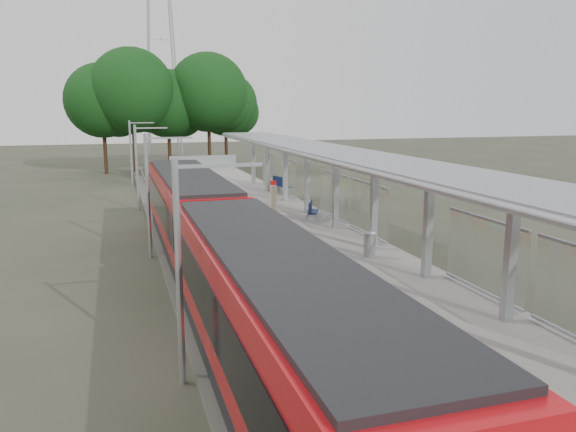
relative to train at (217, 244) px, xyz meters
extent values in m
cube|color=#59544C|center=(0.00, 7.76, -1.93)|extent=(3.00, 70.00, 0.24)
cube|color=gray|center=(4.50, 7.76, -1.55)|extent=(6.00, 50.00, 1.00)
cube|color=gold|center=(1.95, 7.76, -1.04)|extent=(0.60, 50.00, 0.02)
cube|color=#9EA0A5|center=(4.50, 32.71, -0.45)|extent=(6.00, 0.10, 1.20)
cube|color=black|center=(0.00, -7.02, -1.40)|extent=(2.50, 13.50, 0.70)
cube|color=#B50C12|center=(0.00, -7.02, 0.20)|extent=(2.65, 13.50, 2.50)
cube|color=black|center=(0.00, -7.02, 0.25)|extent=(2.72, 12.96, 1.20)
cube|color=black|center=(0.00, -7.02, 1.50)|extent=(2.40, 12.82, 0.15)
cube|color=#0C7878|center=(1.36, -7.02, 0.05)|extent=(0.04, 1.30, 2.00)
cube|color=black|center=(0.00, 7.08, -1.40)|extent=(2.50, 13.50, 0.70)
cube|color=#B50C12|center=(0.00, 7.08, 0.20)|extent=(2.65, 13.50, 2.50)
cube|color=black|center=(0.00, 7.08, 0.25)|extent=(2.72, 12.96, 1.20)
cube|color=black|center=(0.00, 7.08, 1.50)|extent=(2.40, 12.82, 0.15)
cube|color=#0C7878|center=(1.36, 7.08, 0.05)|extent=(0.04, 1.30, 2.00)
cylinder|color=black|center=(0.00, 2.36, -1.70)|extent=(2.20, 0.70, 0.70)
cube|color=black|center=(0.00, 0.03, -0.05)|extent=(2.30, 0.80, 2.40)
cube|color=#9EA0A5|center=(6.50, -6.24, 0.70)|extent=(0.25, 0.25, 3.50)
cube|color=#9EA0A5|center=(6.50, -2.24, 0.70)|extent=(0.25, 0.25, 3.50)
cube|color=#9EA0A5|center=(6.50, 1.76, 0.70)|extent=(0.25, 0.25, 3.50)
cube|color=#9EA0A5|center=(6.50, 5.76, 0.70)|extent=(0.25, 0.25, 3.50)
cube|color=#9EA0A5|center=(6.50, 9.76, 0.70)|extent=(0.25, 0.25, 3.50)
cube|color=#9EA0A5|center=(6.50, 13.76, 0.70)|extent=(0.25, 0.25, 3.50)
cube|color=#9EA0A5|center=(6.50, 17.76, 0.70)|extent=(0.25, 0.25, 3.50)
cube|color=#9EA0A5|center=(6.50, 21.76, 0.70)|extent=(0.25, 0.25, 3.50)
cube|color=gray|center=(6.10, 3.76, 2.53)|extent=(3.20, 38.00, 0.16)
cylinder|color=#9EA0A5|center=(4.55, 3.76, 2.45)|extent=(0.24, 38.00, 0.24)
cube|color=silver|center=(7.20, -4.24, 0.15)|extent=(0.05, 3.70, 2.20)
cube|color=silver|center=(7.20, 3.76, 0.15)|extent=(0.05, 3.70, 2.20)
cube|color=silver|center=(7.20, 7.76, 0.15)|extent=(0.05, 3.70, 2.20)
cube|color=silver|center=(7.20, 15.76, 0.15)|extent=(0.05, 3.70, 2.20)
cube|color=silver|center=(7.20, 19.76, 0.15)|extent=(0.05, 3.70, 2.20)
cylinder|color=#382316|center=(-3.98, 40.35, 0.32)|extent=(0.36, 0.36, 4.74)
sphere|color=#134416|center=(-3.98, 40.35, 5.05)|extent=(7.20, 7.20, 7.20)
cylinder|color=#382316|center=(-1.22, 39.18, 0.63)|extent=(0.36, 0.36, 5.36)
sphere|color=#134416|center=(-1.22, 39.18, 5.99)|extent=(8.15, 8.15, 8.15)
cylinder|color=#382316|center=(2.32, 41.10, 0.22)|extent=(0.36, 0.36, 4.54)
sphere|color=#134416|center=(2.32, 41.10, 4.76)|extent=(6.91, 6.91, 6.91)
cylinder|color=#382316|center=(6.35, 40.52, 0.60)|extent=(0.36, 0.36, 5.30)
sphere|color=#134416|center=(6.35, 40.52, 5.90)|extent=(8.06, 8.06, 8.06)
cylinder|color=#382316|center=(8.66, 43.36, 0.22)|extent=(0.36, 0.36, 4.54)
sphere|color=#134416|center=(8.66, 43.36, 4.76)|extent=(6.90, 6.90, 6.90)
cylinder|color=#9EA0A5|center=(-1.80, -5.24, 0.65)|extent=(0.16, 0.16, 5.40)
cube|color=#9EA0A5|center=(-0.80, -5.24, 3.15)|extent=(2.00, 0.08, 0.08)
cylinder|color=#9EA0A5|center=(-1.80, 6.76, 0.65)|extent=(0.16, 0.16, 5.40)
cube|color=#9EA0A5|center=(-0.80, 6.76, 3.15)|extent=(2.00, 0.08, 0.08)
cylinder|color=#9EA0A5|center=(-1.80, 18.76, 0.65)|extent=(0.16, 0.16, 5.40)
cube|color=#9EA0A5|center=(-0.80, 18.76, 3.15)|extent=(2.00, 0.08, 0.08)
cylinder|color=#9EA0A5|center=(-1.80, 30.76, 0.65)|extent=(0.16, 0.16, 5.40)
cube|color=#9EA0A5|center=(-0.80, 30.76, 3.15)|extent=(2.00, 0.08, 0.08)
cube|color=#101E51|center=(6.20, 7.86, -0.64)|extent=(0.95, 1.41, 0.05)
cube|color=#101E51|center=(6.02, 7.86, -0.37)|extent=(0.63, 1.26, 0.50)
cube|color=#9EA0A5|center=(6.20, 7.32, -0.85)|extent=(0.35, 0.20, 0.40)
cube|color=#9EA0A5|center=(6.20, 8.41, -0.85)|extent=(0.35, 0.20, 0.40)
cube|color=#101E51|center=(7.20, 16.61, -0.58)|extent=(0.90, 1.66, 0.06)
cube|color=#101E51|center=(6.99, 16.61, -0.26)|extent=(0.50, 1.54, 0.58)
cube|color=#9EA0A5|center=(7.20, 15.98, -0.82)|extent=(0.42, 0.18, 0.47)
cube|color=#9EA0A5|center=(7.20, 17.25, -0.82)|extent=(0.42, 0.18, 0.47)
cylinder|color=beige|center=(4.91, 10.71, -0.36)|extent=(0.37, 0.37, 1.39)
cube|color=red|center=(4.91, 10.71, 0.48)|extent=(0.32, 0.16, 0.23)
cylinder|color=#9EA0A5|center=(5.81, 0.62, -0.59)|extent=(0.56, 0.56, 0.92)
camera|label=1|loc=(-3.04, -17.85, 4.46)|focal=35.00mm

